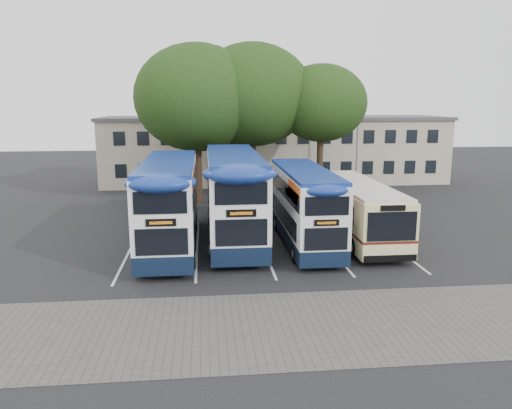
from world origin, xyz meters
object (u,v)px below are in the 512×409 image
at_px(bus_dd_right, 304,203).
at_px(bus_dd_mid, 233,192).
at_px(tree_left, 197,98).
at_px(bus_single, 357,207).
at_px(lamp_post, 358,132).
at_px(tree_right, 321,103).
at_px(tree_mid, 252,95).
at_px(bus_dd_left, 170,200).

bearing_deg(bus_dd_right, bus_dd_mid, 161.16).
bearing_deg(tree_left, bus_single, -50.82).
bearing_deg(bus_dd_mid, lamp_post, 50.58).
distance_m(tree_right, bus_single, 12.23).
bearing_deg(lamp_post, tree_mid, -165.47).
xyz_separation_m(bus_dd_mid, bus_dd_right, (3.75, -1.28, -0.41)).
relative_size(tree_right, bus_dd_mid, 0.89).
relative_size(bus_dd_left, bus_dd_mid, 0.95).
bearing_deg(tree_mid, tree_left, -170.97).
bearing_deg(bus_dd_mid, bus_single, -3.14).
relative_size(bus_dd_mid, bus_single, 1.10).
relative_size(tree_left, bus_dd_right, 1.20).
bearing_deg(tree_mid, bus_single, -67.68).
distance_m(tree_left, tree_mid, 4.23).
distance_m(lamp_post, bus_dd_left, 20.91).
xyz_separation_m(bus_dd_left, bus_dd_mid, (3.43, 1.11, 0.13)).
bearing_deg(lamp_post, bus_dd_right, -116.57).
xyz_separation_m(bus_dd_left, bus_dd_right, (7.17, -0.17, -0.28)).
bearing_deg(tree_right, tree_left, 178.95).
relative_size(tree_left, bus_dd_mid, 1.02).
xyz_separation_m(bus_dd_mid, bus_single, (6.94, -0.38, -0.88)).
xyz_separation_m(tree_right, bus_dd_left, (-10.72, -11.56, -4.92)).
bearing_deg(bus_dd_left, lamp_post, 45.21).
relative_size(tree_right, bus_dd_right, 1.05).
height_order(bus_dd_mid, bus_single, bus_dd_mid).
bearing_deg(bus_dd_left, bus_dd_right, -1.34).
distance_m(tree_mid, bus_dd_left, 14.68).
xyz_separation_m(tree_mid, tree_right, (5.14, -0.83, -0.62)).
distance_m(lamp_post, bus_dd_mid, 17.80).
xyz_separation_m(bus_dd_right, bus_single, (3.19, 0.90, -0.47)).
bearing_deg(bus_dd_left, bus_dd_mid, 17.94).
height_order(tree_mid, tree_right, tree_mid).
relative_size(tree_mid, bus_single, 1.13).
relative_size(lamp_post, tree_right, 0.87).
height_order(tree_right, bus_dd_right, tree_right).
distance_m(tree_mid, tree_right, 5.25).
height_order(bus_dd_left, bus_single, bus_dd_left).
distance_m(tree_right, bus_dd_left, 16.51).
height_order(tree_mid, bus_single, tree_mid).
bearing_deg(bus_dd_mid, bus_dd_left, -162.06).
xyz_separation_m(lamp_post, bus_dd_mid, (-11.20, -13.62, -2.41)).
bearing_deg(lamp_post, bus_dd_mid, -129.42).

